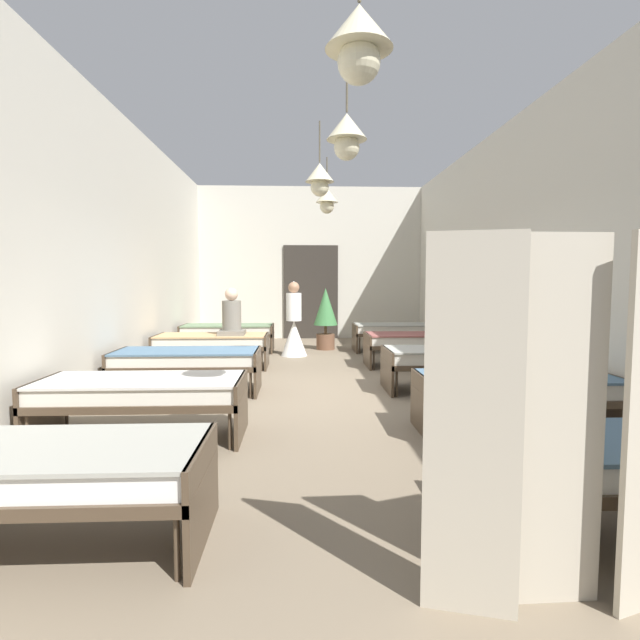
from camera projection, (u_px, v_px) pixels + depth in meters
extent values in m
cube|color=#7A6B56|center=(323.00, 395.00, 6.63)|extent=(6.30, 13.01, 0.10)
cube|color=beige|center=(311.00, 263.00, 12.75)|extent=(6.10, 0.20, 3.89)
cube|color=beige|center=(95.00, 245.00, 6.34)|extent=(0.20, 12.41, 3.89)
cube|color=beige|center=(542.00, 247.00, 6.61)|extent=(0.20, 12.41, 3.89)
cube|color=#2D2823|center=(311.00, 292.00, 12.69)|extent=(1.40, 0.06, 2.40)
cone|color=beige|center=(359.00, 27.00, 3.14)|extent=(0.44, 0.44, 0.28)
sphere|color=beige|center=(359.00, 62.00, 3.16)|extent=(0.28, 0.28, 0.28)
cylinder|color=brown|center=(347.00, 84.00, 5.27)|extent=(0.02, 0.02, 0.59)
cone|color=beige|center=(347.00, 126.00, 5.31)|extent=(0.44, 0.44, 0.28)
sphere|color=beige|center=(347.00, 147.00, 5.32)|extent=(0.28, 0.28, 0.28)
cylinder|color=brown|center=(320.00, 142.00, 7.43)|extent=(0.02, 0.02, 0.61)
cone|color=beige|center=(320.00, 172.00, 7.46)|extent=(0.44, 0.44, 0.28)
sphere|color=beige|center=(320.00, 187.00, 7.48)|extent=(0.28, 0.28, 0.28)
cylinder|color=brown|center=(327.00, 172.00, 9.60)|extent=(0.02, 0.02, 0.58)
cone|color=beige|center=(327.00, 195.00, 9.63)|extent=(0.44, 0.44, 0.28)
sphere|color=beige|center=(327.00, 207.00, 9.65)|extent=(0.28, 0.28, 0.28)
cylinder|color=#473828|center=(177.00, 548.00, 2.43)|extent=(0.03, 0.03, 0.34)
cylinder|color=#473828|center=(204.00, 487.00, 3.15)|extent=(0.03, 0.03, 0.34)
cube|color=#473828|center=(34.00, 481.00, 2.74)|extent=(1.90, 0.84, 0.07)
cube|color=#473828|center=(203.00, 493.00, 2.78)|extent=(0.04, 0.84, 0.57)
cube|color=white|center=(33.00, 463.00, 2.73)|extent=(1.82, 0.78, 0.14)
cube|color=#9E9E93|center=(32.00, 448.00, 2.72)|extent=(1.86, 0.82, 0.02)
cylinder|color=#473828|center=(545.00, 539.00, 2.51)|extent=(0.03, 0.03, 0.34)
cylinder|color=#473828|center=(490.00, 482.00, 3.23)|extent=(0.03, 0.03, 0.34)
cube|color=#473828|center=(505.00, 487.00, 2.86)|extent=(0.04, 0.84, 0.57)
cylinder|color=#473828|center=(27.00, 434.00, 4.25)|extent=(0.03, 0.03, 0.34)
cylinder|color=#473828|center=(66.00, 412.00, 4.96)|extent=(0.03, 0.03, 0.34)
cylinder|color=#473828|center=(230.00, 431.00, 4.32)|extent=(0.03, 0.03, 0.34)
cylinder|color=#473828|center=(240.00, 410.00, 5.04)|extent=(0.03, 0.03, 0.34)
cube|color=#473828|center=(142.00, 399.00, 4.63)|extent=(1.90, 0.84, 0.07)
cube|color=#473828|center=(41.00, 410.00, 4.59)|extent=(0.04, 0.84, 0.57)
cube|color=#473828|center=(241.00, 407.00, 4.68)|extent=(0.04, 0.84, 0.57)
cube|color=silver|center=(142.00, 388.00, 4.62)|extent=(1.82, 0.78, 0.14)
cube|color=beige|center=(141.00, 380.00, 4.61)|extent=(1.86, 0.82, 0.02)
cylinder|color=#473828|center=(439.00, 428.00, 4.41)|extent=(0.03, 0.03, 0.34)
cylinder|color=#473828|center=(419.00, 407.00, 5.12)|extent=(0.03, 0.03, 0.34)
cylinder|color=#473828|center=(627.00, 426.00, 4.48)|extent=(0.03, 0.03, 0.34)
cylinder|color=#473828|center=(582.00, 406.00, 5.20)|extent=(0.03, 0.03, 0.34)
cube|color=#473828|center=(517.00, 395.00, 4.79)|extent=(1.90, 0.84, 0.07)
cube|color=#473828|center=(422.00, 405.00, 4.75)|extent=(0.04, 0.84, 0.57)
cube|color=#473828|center=(609.00, 403.00, 4.84)|extent=(0.04, 0.84, 0.57)
cube|color=silver|center=(517.00, 385.00, 4.78)|extent=(1.82, 0.78, 0.14)
cube|color=slate|center=(518.00, 376.00, 4.77)|extent=(1.86, 0.82, 0.02)
cylinder|color=#473828|center=(111.00, 387.00, 6.14)|extent=(0.03, 0.03, 0.34)
cylinder|color=#473828|center=(130.00, 376.00, 6.86)|extent=(0.03, 0.03, 0.34)
cylinder|color=#473828|center=(251.00, 385.00, 6.22)|extent=(0.03, 0.03, 0.34)
cylinder|color=#473828|center=(256.00, 374.00, 6.93)|extent=(0.03, 0.03, 0.34)
cube|color=#473828|center=(187.00, 365.00, 6.52)|extent=(1.90, 0.84, 0.07)
cube|color=#473828|center=(116.00, 372.00, 6.49)|extent=(0.04, 0.84, 0.57)
cube|color=#473828|center=(258.00, 371.00, 6.57)|extent=(0.04, 0.84, 0.57)
cube|color=silver|center=(187.00, 357.00, 6.51)|extent=(1.82, 0.78, 0.14)
cube|color=slate|center=(187.00, 351.00, 6.50)|extent=(1.86, 0.82, 0.02)
cylinder|color=#473828|center=(397.00, 384.00, 6.30)|extent=(0.03, 0.03, 0.34)
cylinder|color=#473828|center=(387.00, 373.00, 7.02)|extent=(0.03, 0.03, 0.34)
cylinder|color=#473828|center=(530.00, 383.00, 6.38)|extent=(0.03, 0.03, 0.34)
cylinder|color=#473828|center=(506.00, 372.00, 7.09)|extent=(0.03, 0.03, 0.34)
cube|color=#473828|center=(455.00, 363.00, 6.68)|extent=(1.90, 0.84, 0.07)
cube|color=#473828|center=(387.00, 370.00, 6.65)|extent=(0.04, 0.84, 0.57)
cube|color=#473828|center=(522.00, 369.00, 6.73)|extent=(0.04, 0.84, 0.57)
cube|color=silver|center=(455.00, 355.00, 6.67)|extent=(1.82, 0.78, 0.14)
cube|color=#9E9E93|center=(455.00, 349.00, 6.66)|extent=(1.86, 0.82, 0.02)
cylinder|color=#473828|center=(155.00, 362.00, 8.03)|extent=(0.03, 0.03, 0.34)
cylinder|color=#473828|center=(167.00, 355.00, 8.75)|extent=(0.03, 0.03, 0.34)
cylinder|color=#473828|center=(262.00, 361.00, 8.11)|extent=(0.03, 0.03, 0.34)
cylinder|color=#473828|center=(265.00, 354.00, 8.83)|extent=(0.03, 0.03, 0.34)
cube|color=#473828|center=(212.00, 346.00, 8.41)|extent=(1.90, 0.84, 0.07)
cube|color=#473828|center=(157.00, 351.00, 8.38)|extent=(0.04, 0.84, 0.57)
cube|color=#473828|center=(267.00, 351.00, 8.46)|extent=(0.04, 0.84, 0.57)
cube|color=silver|center=(212.00, 340.00, 8.40)|extent=(1.82, 0.78, 0.14)
cube|color=tan|center=(212.00, 335.00, 8.40)|extent=(1.86, 0.82, 0.02)
cylinder|color=#473828|center=(374.00, 360.00, 8.19)|extent=(0.03, 0.03, 0.34)
cylinder|color=#473828|center=(368.00, 354.00, 8.91)|extent=(0.03, 0.03, 0.34)
cylinder|color=#473828|center=(477.00, 359.00, 8.27)|extent=(0.03, 0.03, 0.34)
cylinder|color=#473828|center=(462.00, 353.00, 8.98)|extent=(0.03, 0.03, 0.34)
cube|color=#473828|center=(420.00, 345.00, 8.57)|extent=(1.90, 0.84, 0.07)
cube|color=#473828|center=(367.00, 350.00, 8.54)|extent=(0.04, 0.84, 0.57)
cube|color=#473828|center=(473.00, 349.00, 8.62)|extent=(0.04, 0.84, 0.57)
cube|color=silver|center=(420.00, 339.00, 8.56)|extent=(1.82, 0.78, 0.14)
cube|color=#8C4C47|center=(420.00, 334.00, 8.56)|extent=(1.86, 0.82, 0.02)
cylinder|color=#473828|center=(182.00, 346.00, 9.92)|extent=(0.03, 0.03, 0.34)
cylinder|color=#473828|center=(190.00, 342.00, 10.64)|extent=(0.03, 0.03, 0.34)
cylinder|color=#473828|center=(269.00, 346.00, 10.00)|extent=(0.03, 0.03, 0.34)
cylinder|color=#473828|center=(271.00, 341.00, 10.72)|extent=(0.03, 0.03, 0.34)
cube|color=#473828|center=(228.00, 334.00, 10.30)|extent=(1.90, 0.84, 0.07)
cube|color=#473828|center=(183.00, 338.00, 10.27)|extent=(0.04, 0.84, 0.57)
cube|color=#473828|center=(272.00, 338.00, 10.35)|extent=(0.04, 0.84, 0.57)
cube|color=silver|center=(228.00, 329.00, 10.30)|extent=(1.82, 0.78, 0.14)
cube|color=slate|center=(228.00, 325.00, 10.29)|extent=(1.86, 0.82, 0.02)
cylinder|color=#473828|center=(360.00, 345.00, 10.08)|extent=(0.03, 0.03, 0.34)
cylinder|color=#473828|center=(356.00, 341.00, 10.80)|extent=(0.03, 0.03, 0.34)
cylinder|color=#473828|center=(443.00, 345.00, 10.16)|extent=(0.03, 0.03, 0.34)
cylinder|color=#473828|center=(434.00, 341.00, 10.88)|extent=(0.03, 0.03, 0.34)
cube|color=#473828|center=(398.00, 333.00, 10.46)|extent=(1.90, 0.84, 0.07)
cube|color=#473828|center=(355.00, 338.00, 10.43)|extent=(0.04, 0.84, 0.57)
cube|color=#473828|center=(441.00, 337.00, 10.51)|extent=(0.04, 0.84, 0.57)
cube|color=silver|center=(398.00, 328.00, 10.46)|extent=(1.82, 0.78, 0.14)
cube|color=#9E9E93|center=(398.00, 325.00, 10.45)|extent=(1.86, 0.82, 0.02)
cone|color=white|center=(294.00, 338.00, 9.76)|extent=(0.52, 0.52, 0.70)
cylinder|color=white|center=(294.00, 307.00, 9.71)|extent=(0.30, 0.30, 0.55)
sphere|color=#A87A5B|center=(294.00, 287.00, 9.68)|extent=(0.22, 0.22, 0.22)
cone|color=white|center=(294.00, 283.00, 9.68)|extent=(0.18, 0.18, 0.10)
cylinder|color=slate|center=(232.00, 318.00, 8.31)|extent=(0.32, 0.32, 0.58)
cube|color=slate|center=(232.00, 333.00, 8.33)|extent=(0.44, 0.44, 0.08)
sphere|color=beige|center=(231.00, 294.00, 8.28)|extent=(0.22, 0.22, 0.22)
cylinder|color=brown|center=(326.00, 342.00, 10.70)|extent=(0.40, 0.40, 0.33)
cylinder|color=brown|center=(326.00, 330.00, 10.68)|extent=(0.06, 0.06, 0.20)
cone|color=#3D7A42|center=(326.00, 307.00, 10.64)|extent=(0.52, 0.52, 0.80)
cube|color=#BCB29E|center=(472.00, 427.00, 2.14)|extent=(0.41, 0.14, 1.70)
cube|color=#BCB29E|center=(559.00, 422.00, 2.22)|extent=(0.42, 0.04, 1.70)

